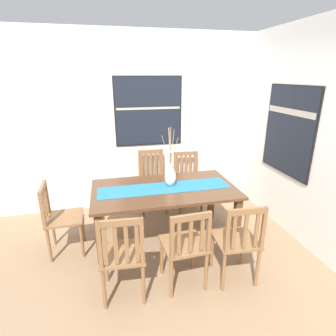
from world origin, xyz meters
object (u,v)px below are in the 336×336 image
Objects in this scene: dining_table at (164,195)px; chair_3 at (60,217)px; centerpiece_vase at (170,175)px; chair_1 at (122,254)px; chair_2 at (152,179)px; chair_4 at (185,246)px; painting_on_side_wall at (289,131)px; chair_0 at (187,178)px; painting_on_back_wall at (148,111)px; chair_5 at (238,241)px.

dining_table is 1.28m from chair_3.
chair_3 is at bearing -178.35° from centerpiece_vase.
chair_1 is 0.98× the size of chair_2.
chair_1 is at bearing -178.06° from chair_4.
chair_1 is 1.12m from chair_3.
centerpiece_vase is 0.66× the size of painting_on_side_wall.
painting_on_side_wall is (1.70, -0.85, 0.87)m from chair_2.
painting_on_back_wall reaches higher than chair_0.
painting_on_back_wall reaches higher than dining_table.
chair_0 is 1.23m from painting_on_back_wall.
chair_4 is 0.54m from chair_5.
chair_2 is at bearing 34.85° from chair_3.
chair_2 reaches higher than chair_3.
chair_2 is at bearing -90.02° from painting_on_back_wall.
chair_5 is at bearing -139.90° from painting_on_side_wall.
chair_0 is (0.48, 0.82, -0.39)m from centerpiece_vase.
centerpiece_vase reaches higher than dining_table.
chair_4 is at bearing -94.09° from centerpiece_vase.
chair_1 is at bearing 178.67° from chair_5.
chair_4 is (-0.07, -0.91, -0.40)m from centerpiece_vase.
chair_2 is at bearing 90.33° from dining_table.
centerpiece_vase is 1.14m from chair_5.
painting_on_side_wall is (1.67, 0.90, 0.90)m from chair_4.
chair_0 is 1.81m from chair_4.
chair_1 is at bearing -158.00° from painting_on_side_wall.
chair_4 is (1.29, -0.87, 0.00)m from chair_3.
chair_1 is at bearing -52.88° from chair_3.
chair_0 is 1.00× the size of chair_4.
chair_1 reaches higher than dining_table.
dining_table is at bearing -0.42° from chair_3.
chair_2 is 1.06m from painting_on_back_wall.
painting_on_side_wall reaches higher than centerpiece_vase.
centerpiece_vase is (0.09, 0.05, 0.25)m from dining_table.
chair_3 is at bearing -179.45° from painting_on_side_wall.
centerpiece_vase is 0.82× the size of chair_1.
dining_table is 1.87× the size of chair_2.
chair_2 reaches higher than chair_1.
chair_1 is at bearing -108.31° from chair_2.
chair_3 is 0.77× the size of painting_on_side_wall.
chair_4 is at bearing -107.55° from chair_0.
dining_table is 1.08m from chair_5.
chair_5 is (0.56, -0.91, -0.15)m from dining_table.
chair_4 is at bearing 174.97° from chair_5.
chair_3 reaches higher than dining_table.
chair_2 is at bearing 177.50° from chair_0.
painting_on_side_wall is at bearing 28.39° from chair_4.
centerpiece_vase is at bearing -85.02° from painting_on_back_wall.
painting_on_side_wall is (1.12, -0.83, 0.89)m from chair_0.
chair_1 is at bearing -126.09° from centerpiece_vase.
chair_3 is (-1.27, 0.01, -0.16)m from dining_table.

